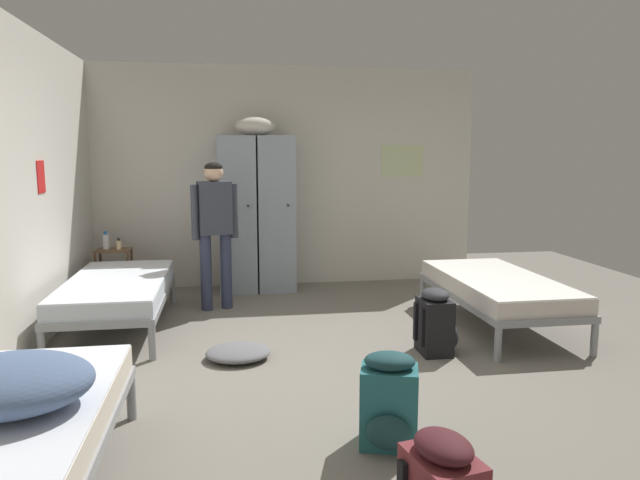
{
  "coord_description": "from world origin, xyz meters",
  "views": [
    {
      "loc": [
        -0.74,
        -4.4,
        1.66
      ],
      "look_at": [
        0.0,
        0.29,
        0.95
      ],
      "focal_mm": 32.98,
      "sensor_mm": 36.0,
      "label": 1
    }
  ],
  "objects_px": {
    "locker_bank": "(257,210)",
    "shelf_unit": "(114,269)",
    "backpack_black": "(436,323)",
    "water_bottle": "(106,241)",
    "bed_left_rear": "(117,290)",
    "clothes_pile_grey": "(238,352)",
    "bed_left_front": "(1,436)",
    "bedding_heap": "(12,384)",
    "lotion_bottle": "(119,245)",
    "backpack_teal": "(389,402)",
    "bed_right": "(497,287)",
    "person_traveler": "(215,222)"
  },
  "relations": [
    {
      "from": "locker_bank",
      "to": "shelf_unit",
      "type": "xyz_separation_m",
      "value": [
        -1.64,
        -0.17,
        -0.62
      ]
    },
    {
      "from": "shelf_unit",
      "to": "bed_right",
      "type": "xyz_separation_m",
      "value": [
        3.82,
        -1.72,
        0.04
      ]
    },
    {
      "from": "locker_bank",
      "to": "bedding_heap",
      "type": "distance_m",
      "value": 4.5
    },
    {
      "from": "bed_right",
      "to": "backpack_teal",
      "type": "bearing_deg",
      "value": -128.19
    },
    {
      "from": "bedding_heap",
      "to": "backpack_black",
      "type": "distance_m",
      "value": 3.23
    },
    {
      "from": "backpack_black",
      "to": "water_bottle",
      "type": "bearing_deg",
      "value": 142.18
    },
    {
      "from": "locker_bank",
      "to": "clothes_pile_grey",
      "type": "distance_m",
      "value": 2.59
    },
    {
      "from": "bed_left_rear",
      "to": "locker_bank",
      "type": "bearing_deg",
      "value": 45.46
    },
    {
      "from": "person_traveler",
      "to": "backpack_black",
      "type": "height_order",
      "value": "person_traveler"
    },
    {
      "from": "shelf_unit",
      "to": "backpack_teal",
      "type": "distance_m",
      "value": 4.39
    },
    {
      "from": "bed_left_rear",
      "to": "clothes_pile_grey",
      "type": "distance_m",
      "value": 1.52
    },
    {
      "from": "water_bottle",
      "to": "lotion_bottle",
      "type": "bearing_deg",
      "value": -21.8
    },
    {
      "from": "bed_left_front",
      "to": "bed_right",
      "type": "xyz_separation_m",
      "value": [
        3.57,
        2.44,
        0.0
      ]
    },
    {
      "from": "bed_left_front",
      "to": "lotion_bottle",
      "type": "xyz_separation_m",
      "value": [
        -0.18,
        4.11,
        0.25
      ]
    },
    {
      "from": "shelf_unit",
      "to": "backpack_black",
      "type": "distance_m",
      "value": 3.8
    },
    {
      "from": "bed_left_rear",
      "to": "clothes_pile_grey",
      "type": "xyz_separation_m",
      "value": [
        1.1,
        -1.0,
        -0.33
      ]
    },
    {
      "from": "locker_bank",
      "to": "backpack_teal",
      "type": "relative_size",
      "value": 3.76
    },
    {
      "from": "bed_left_front",
      "to": "bedding_heap",
      "type": "xyz_separation_m",
      "value": [
        0.05,
        0.04,
        0.23
      ]
    },
    {
      "from": "bedding_heap",
      "to": "backpack_teal",
      "type": "distance_m",
      "value": 1.93
    },
    {
      "from": "locker_bank",
      "to": "bed_right",
      "type": "relative_size",
      "value": 1.09
    },
    {
      "from": "bed_left_rear",
      "to": "lotion_bottle",
      "type": "height_order",
      "value": "lotion_bottle"
    },
    {
      "from": "water_bottle",
      "to": "clothes_pile_grey",
      "type": "height_order",
      "value": "water_bottle"
    },
    {
      "from": "bed_right",
      "to": "clothes_pile_grey",
      "type": "bearing_deg",
      "value": -167.91
    },
    {
      "from": "bed_left_front",
      "to": "bedding_heap",
      "type": "bearing_deg",
      "value": 39.58
    },
    {
      "from": "bed_right",
      "to": "clothes_pile_grey",
      "type": "xyz_separation_m",
      "value": [
        -2.47,
        -0.53,
        -0.33
      ]
    },
    {
      "from": "bedding_heap",
      "to": "person_traveler",
      "type": "height_order",
      "value": "person_traveler"
    },
    {
      "from": "locker_bank",
      "to": "bed_left_rear",
      "type": "xyz_separation_m",
      "value": [
        -1.39,
        -1.41,
        -0.59
      ]
    },
    {
      "from": "bed_right",
      "to": "bedding_heap",
      "type": "xyz_separation_m",
      "value": [
        -3.52,
        -2.4,
        0.23
      ]
    },
    {
      "from": "bedding_heap",
      "to": "water_bottle",
      "type": "height_order",
      "value": "water_bottle"
    },
    {
      "from": "bed_left_front",
      "to": "backpack_black",
      "type": "xyz_separation_m",
      "value": [
        2.73,
        1.8,
        -0.12
      ]
    },
    {
      "from": "locker_bank",
      "to": "water_bottle",
      "type": "height_order",
      "value": "locker_bank"
    },
    {
      "from": "person_traveler",
      "to": "clothes_pile_grey",
      "type": "distance_m",
      "value": 1.83
    },
    {
      "from": "locker_bank",
      "to": "water_bottle",
      "type": "bearing_deg",
      "value": -175.13
    },
    {
      "from": "bed_left_front",
      "to": "backpack_teal",
      "type": "height_order",
      "value": "backpack_teal"
    },
    {
      "from": "water_bottle",
      "to": "backpack_black",
      "type": "xyz_separation_m",
      "value": [
        3.06,
        -2.37,
        -0.4
      ]
    },
    {
      "from": "backpack_teal",
      "to": "clothes_pile_grey",
      "type": "xyz_separation_m",
      "value": [
        -0.82,
        1.57,
        -0.21
      ]
    },
    {
      "from": "bed_left_front",
      "to": "shelf_unit",
      "type": "bearing_deg",
      "value": 93.44
    },
    {
      "from": "bed_right",
      "to": "bed_left_rear",
      "type": "relative_size",
      "value": 1.0
    },
    {
      "from": "bed_left_rear",
      "to": "backpack_black",
      "type": "height_order",
      "value": "backpack_black"
    },
    {
      "from": "shelf_unit",
      "to": "clothes_pile_grey",
      "type": "xyz_separation_m",
      "value": [
        1.35,
        -2.24,
        -0.29
      ]
    },
    {
      "from": "backpack_black",
      "to": "person_traveler",
      "type": "bearing_deg",
      "value": 136.98
    },
    {
      "from": "clothes_pile_grey",
      "to": "person_traveler",
      "type": "bearing_deg",
      "value": 96.87
    },
    {
      "from": "bed_left_front",
      "to": "clothes_pile_grey",
      "type": "distance_m",
      "value": 2.23
    },
    {
      "from": "lotion_bottle",
      "to": "backpack_teal",
      "type": "distance_m",
      "value": 4.33
    },
    {
      "from": "bedding_heap",
      "to": "bed_right",
      "type": "bearing_deg",
      "value": 34.25
    },
    {
      "from": "bed_left_front",
      "to": "lotion_bottle",
      "type": "relative_size",
      "value": 14.56
    },
    {
      "from": "bed_left_front",
      "to": "backpack_teal",
      "type": "relative_size",
      "value": 3.45
    },
    {
      "from": "bed_left_front",
      "to": "clothes_pile_grey",
      "type": "height_order",
      "value": "bed_left_front"
    },
    {
      "from": "shelf_unit",
      "to": "bed_left_rear",
      "type": "xyz_separation_m",
      "value": [
        0.25,
        -1.24,
        0.04
      ]
    },
    {
      "from": "bedding_heap",
      "to": "water_bottle",
      "type": "relative_size",
      "value": 3.57
    }
  ]
}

